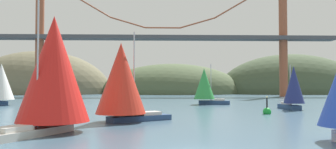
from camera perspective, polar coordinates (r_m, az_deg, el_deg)
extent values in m
ellipsoid|color=#6B664C|center=(163.17, -20.86, -3.05)|extent=(64.22, 44.00, 38.53)
ellipsoid|color=#4C5B3D|center=(154.47, 0.72, -3.25)|extent=(66.01, 44.00, 27.25)
ellipsoid|color=#425138|center=(166.29, 20.04, -3.04)|extent=(68.60, 44.00, 36.45)
cylinder|color=brown|center=(122.26, -20.84, 6.89)|extent=(2.80, 2.80, 44.24)
cylinder|color=brown|center=(123.59, 18.86, 6.78)|extent=(2.80, 2.80, 44.24)
cube|color=#47474C|center=(115.41, -0.87, 6.22)|extent=(118.90, 6.00, 1.20)
cylinder|color=brown|center=(119.29, -12.54, 11.06)|extent=(12.10, 0.50, 7.37)
cylinder|color=brown|center=(116.65, -6.77, 8.72)|extent=(11.98, 0.50, 3.95)
cylinder|color=brown|center=(115.94, -0.87, 7.90)|extent=(11.84, 0.50, 0.50)
cylinder|color=brown|center=(117.05, 5.00, 8.68)|extent=(11.98, 0.50, 3.95)
cylinder|color=brown|center=(120.07, 10.72, 10.97)|extent=(12.10, 0.50, 7.37)
cube|color=navy|center=(36.75, -4.80, -7.36)|extent=(6.98, 5.36, 0.59)
cube|color=beige|center=(37.34, -3.09, -6.54)|extent=(2.68, 2.43, 0.36)
cylinder|color=#B2B2B7|center=(36.26, -5.75, 0.14)|extent=(0.14, 0.14, 8.99)
cone|color=red|center=(35.55, -7.96, -0.60)|extent=(7.22, 7.22, 7.40)
cube|color=navy|center=(67.55, 7.79, -4.72)|extent=(6.23, 2.51, 0.81)
cube|color=beige|center=(67.56, 8.71, -4.22)|extent=(2.10, 1.52, 0.36)
cylinder|color=#B2B2B7|center=(67.46, 7.26, -1.31)|extent=(0.14, 0.14, 7.25)
cone|color=green|center=(67.45, 6.13, -1.55)|extent=(4.68, 4.68, 6.08)
cube|color=navy|center=(57.34, 19.76, -5.18)|extent=(1.82, 5.59, 0.76)
cube|color=beige|center=(58.22, 19.35, -4.57)|extent=(1.27, 1.82, 0.36)
cylinder|color=#B2B2B7|center=(56.74, 19.95, -1.61)|extent=(0.14, 0.14, 6.36)
cone|color=navy|center=(55.64, 20.47, -1.61)|extent=(3.28, 3.28, 5.76)
cube|color=#B7B2A8|center=(27.55, -22.43, -9.09)|extent=(5.17, 7.84, 0.58)
cube|color=beige|center=(26.56, -24.66, -8.32)|extent=(2.40, 2.88, 0.36)
cylinder|color=#B2B2B7|center=(27.95, -21.12, 2.71)|extent=(0.14, 0.14, 10.83)
cone|color=red|center=(29.12, -18.72, 0.97)|extent=(7.82, 7.82, 8.66)
cone|color=white|center=(71.58, -26.32, -1.09)|extent=(6.68, 6.68, 6.83)
sphere|color=green|center=(47.09, 16.38, -6.06)|extent=(1.10, 1.10, 1.10)
cylinder|color=black|center=(47.03, 16.37, -4.79)|extent=(0.20, 0.20, 1.60)
sphere|color=#F2EA99|center=(46.99, 16.36, -3.67)|extent=(0.24, 0.24, 0.24)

